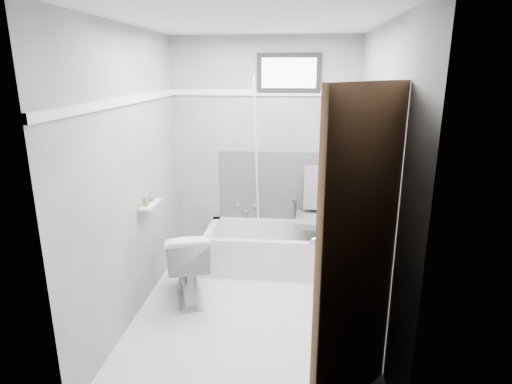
# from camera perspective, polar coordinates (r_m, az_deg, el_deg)

# --- Properties ---
(floor) EXTENTS (2.60, 2.60, 0.00)m
(floor) POSITION_cam_1_polar(r_m,az_deg,el_deg) (3.91, -0.52, -15.69)
(floor) COLOR white
(floor) RESTS_ON ground
(ceiling) EXTENTS (2.60, 2.60, 0.00)m
(ceiling) POSITION_cam_1_polar(r_m,az_deg,el_deg) (3.34, -0.63, 21.94)
(ceiling) COLOR silver
(ceiling) RESTS_ON floor
(wall_back) EXTENTS (2.00, 0.02, 2.40)m
(wall_back) POSITION_cam_1_polar(r_m,az_deg,el_deg) (4.70, 1.13, 5.54)
(wall_back) COLOR slate
(wall_back) RESTS_ON floor
(wall_front) EXTENTS (2.00, 0.02, 2.40)m
(wall_front) POSITION_cam_1_polar(r_m,az_deg,el_deg) (2.21, -4.20, -6.82)
(wall_front) COLOR slate
(wall_front) RESTS_ON floor
(wall_left) EXTENTS (0.02, 2.60, 2.40)m
(wall_left) POSITION_cam_1_polar(r_m,az_deg,el_deg) (3.67, -16.28, 1.91)
(wall_left) COLOR slate
(wall_left) RESTS_ON floor
(wall_right) EXTENTS (0.02, 2.60, 2.40)m
(wall_right) POSITION_cam_1_polar(r_m,az_deg,el_deg) (3.47, 16.06, 1.13)
(wall_right) COLOR slate
(wall_right) RESTS_ON floor
(bathtub) EXTENTS (1.50, 0.70, 0.42)m
(bathtub) POSITION_cam_1_polar(r_m,az_deg,el_deg) (4.62, 2.80, -7.50)
(bathtub) COLOR silver
(bathtub) RESTS_ON floor
(office_chair) EXTENTS (0.58, 0.58, 0.95)m
(office_chair) POSITION_cam_1_polar(r_m,az_deg,el_deg) (4.53, 8.24, -2.94)
(office_chair) COLOR slate
(office_chair) RESTS_ON bathtub
(toilet) EXTENTS (0.58, 0.77, 0.68)m
(toilet) POSITION_cam_1_polar(r_m,az_deg,el_deg) (4.02, -9.16, -9.47)
(toilet) COLOR white
(toilet) RESTS_ON floor
(door) EXTENTS (0.78, 0.78, 2.00)m
(door) POSITION_cam_1_polar(r_m,az_deg,el_deg) (2.37, 20.61, -11.58)
(door) COLOR brown
(door) RESTS_ON floor
(window) EXTENTS (0.66, 0.04, 0.40)m
(window) POSITION_cam_1_polar(r_m,az_deg,el_deg) (4.59, 4.41, 15.55)
(window) COLOR black
(window) RESTS_ON wall_back
(backerboard) EXTENTS (1.50, 0.02, 0.78)m
(backerboard) POSITION_cam_1_polar(r_m,az_deg,el_deg) (4.77, 4.10, 0.72)
(backerboard) COLOR #4C4C4F
(backerboard) RESTS_ON wall_back
(trim_back) EXTENTS (2.00, 0.02, 0.06)m
(trim_back) POSITION_cam_1_polar(r_m,az_deg,el_deg) (4.61, 1.16, 13.11)
(trim_back) COLOR white
(trim_back) RESTS_ON wall_back
(trim_left) EXTENTS (0.02, 2.60, 0.06)m
(trim_left) POSITION_cam_1_polar(r_m,az_deg,el_deg) (3.58, -16.87, 11.58)
(trim_left) COLOR white
(trim_left) RESTS_ON wall_left
(pole) EXTENTS (0.02, 0.59, 1.87)m
(pole) POSITION_cam_1_polar(r_m,az_deg,el_deg) (4.50, 0.10, 3.13)
(pole) COLOR white
(pole) RESTS_ON bathtub
(shelf) EXTENTS (0.10, 0.32, 0.02)m
(shelf) POSITION_cam_1_polar(r_m,az_deg,el_deg) (3.91, -13.91, -1.64)
(shelf) COLOR white
(shelf) RESTS_ON wall_left
(soap_bottle_a) EXTENTS (0.05, 0.05, 0.09)m
(soap_bottle_a) POSITION_cam_1_polar(r_m,az_deg,el_deg) (3.82, -14.50, -1.06)
(soap_bottle_a) COLOR olive
(soap_bottle_a) RESTS_ON shelf
(soap_bottle_b) EXTENTS (0.09, 0.09, 0.08)m
(soap_bottle_b) POSITION_cam_1_polar(r_m,az_deg,el_deg) (3.95, -13.82, -0.55)
(soap_bottle_b) COLOR slate
(soap_bottle_b) RESTS_ON shelf
(faucet) EXTENTS (0.26, 0.10, 0.16)m
(faucet) POSITION_cam_1_polar(r_m,az_deg,el_deg) (4.85, -1.29, -2.05)
(faucet) COLOR silver
(faucet) RESTS_ON wall_back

